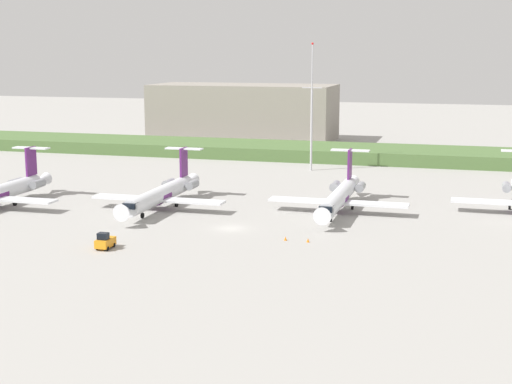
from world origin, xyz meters
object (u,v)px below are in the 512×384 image
at_px(regional_jet_second, 162,193).
at_px(antenna_mast, 312,119).
at_px(safety_cone_front_marker, 285,239).
at_px(baggage_tug, 105,241).
at_px(regional_jet_third, 340,196).
at_px(safety_cone_mid_marker, 308,240).

relative_size(regional_jet_second, antenna_mast, 1.11).
relative_size(antenna_mast, safety_cone_front_marker, 50.65).
height_order(regional_jet_second, baggage_tug, regional_jet_second).
xyz_separation_m(regional_jet_second, antenna_mast, (16.03, 46.78, 8.95)).
height_order(regional_jet_second, antenna_mast, antenna_mast).
bearing_deg(antenna_mast, regional_jet_second, -108.91).
height_order(regional_jet_third, safety_cone_front_marker, regional_jet_third).
xyz_separation_m(regional_jet_third, safety_cone_mid_marker, (-0.83, -21.48, -2.26)).
relative_size(regional_jet_third, baggage_tug, 9.69).
xyz_separation_m(regional_jet_third, baggage_tug, (-26.36, -32.26, -1.53)).
bearing_deg(regional_jet_second, safety_cone_mid_marker, -28.98).
xyz_separation_m(regional_jet_second, regional_jet_third, (29.21, 5.76, 0.00)).
distance_m(baggage_tug, safety_cone_front_marker, 24.82).
xyz_separation_m(antenna_mast, baggage_tug, (-13.18, -73.28, -10.48)).
distance_m(baggage_tug, safety_cone_mid_marker, 27.73).
bearing_deg(safety_cone_front_marker, safety_cone_mid_marker, -2.14).
distance_m(regional_jet_third, safety_cone_mid_marker, 21.61).
xyz_separation_m(baggage_tug, safety_cone_mid_marker, (25.54, 10.78, -0.73)).
distance_m(regional_jet_second, regional_jet_third, 29.77).
height_order(antenna_mast, safety_cone_front_marker, antenna_mast).
bearing_deg(safety_cone_front_marker, antenna_mast, 98.30).
bearing_deg(safety_cone_front_marker, regional_jet_second, 148.17).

